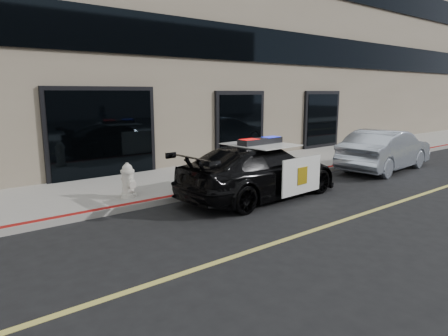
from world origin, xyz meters
TOP-DOWN VIEW (x-y plane):
  - ground at (0.00, 0.00)m, footprint 120.00×120.00m
  - sidewalk_n at (0.00, 5.25)m, footprint 60.00×3.50m
  - building_n at (0.00, 10.50)m, footprint 60.00×7.00m
  - police_car at (1.39, 2.54)m, footprint 2.45×4.95m
  - silver_sedan at (7.32, 2.45)m, footprint 2.33×4.62m
  - fire_hydrant at (-1.54, 4.15)m, footprint 0.39×0.54m

SIDE VIEW (x-z plane):
  - ground at x=0.00m, z-range 0.00..0.00m
  - sidewalk_n at x=0.00m, z-range 0.00..0.15m
  - fire_hydrant at x=-1.54m, z-range 0.12..0.98m
  - police_car at x=1.39m, z-range -0.08..1.48m
  - silver_sedan at x=7.32m, z-range 0.00..1.43m
  - building_n at x=0.00m, z-range 0.00..12.00m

